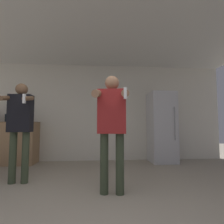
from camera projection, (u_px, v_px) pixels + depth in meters
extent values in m
cube|color=beige|center=(94.00, 112.00, 4.69)|extent=(7.00, 0.06, 2.55)
cube|color=silver|center=(92.00, 34.00, 3.15)|extent=(7.00, 3.76, 0.05)
cube|color=silver|center=(162.00, 127.00, 4.46)|extent=(0.62, 0.63, 1.76)
cube|color=#B6B6BB|center=(166.00, 127.00, 4.14)|extent=(0.59, 0.01, 1.69)
cylinder|color=#99999E|center=(175.00, 123.00, 4.14)|extent=(0.02, 0.02, 0.79)
cube|color=#997551|center=(4.00, 143.00, 4.18)|extent=(1.50, 0.51, 1.00)
cube|color=brown|center=(5.00, 122.00, 4.22)|extent=(1.53, 0.54, 0.01)
cylinder|color=black|center=(7.00, 118.00, 4.22)|extent=(0.09, 0.09, 0.19)
cylinder|color=black|center=(7.00, 112.00, 4.23)|extent=(0.03, 0.03, 0.09)
sphere|color=#B29933|center=(7.00, 111.00, 4.24)|extent=(0.03, 0.03, 0.03)
cylinder|color=silver|center=(22.00, 117.00, 4.25)|extent=(0.08, 0.08, 0.24)
cylinder|color=silver|center=(22.00, 111.00, 4.26)|extent=(0.03, 0.03, 0.07)
sphere|color=#B29933|center=(22.00, 109.00, 4.27)|extent=(0.04, 0.04, 0.04)
cylinder|color=#38422D|center=(104.00, 163.00, 2.38)|extent=(0.11, 0.11, 0.81)
cylinder|color=#38422D|center=(120.00, 164.00, 2.37)|extent=(0.11, 0.11, 0.81)
cube|color=maroon|center=(112.00, 112.00, 2.43)|extent=(0.41, 0.26, 0.61)
sphere|color=#9E7051|center=(112.00, 83.00, 2.46)|extent=(0.20, 0.20, 0.20)
cylinder|color=#9E7051|center=(97.00, 94.00, 2.31)|extent=(0.15, 0.34, 0.15)
cylinder|color=#9E7051|center=(125.00, 93.00, 2.28)|extent=(0.15, 0.34, 0.15)
cube|color=white|center=(125.00, 93.00, 2.12)|extent=(0.04, 0.04, 0.14)
cylinder|color=#38422D|center=(13.00, 157.00, 2.81)|extent=(0.11, 0.11, 0.81)
cylinder|color=#38422D|center=(25.00, 157.00, 2.83)|extent=(0.11, 0.11, 0.81)
cube|color=black|center=(21.00, 113.00, 2.87)|extent=(0.36, 0.21, 0.61)
sphere|color=brown|center=(22.00, 89.00, 2.90)|extent=(0.19, 0.19, 0.19)
cylinder|color=brown|center=(6.00, 98.00, 2.71)|extent=(0.08, 0.33, 0.13)
cylinder|color=brown|center=(28.00, 98.00, 2.75)|extent=(0.08, 0.33, 0.13)
cube|color=white|center=(24.00, 99.00, 2.59)|extent=(0.04, 0.04, 0.14)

